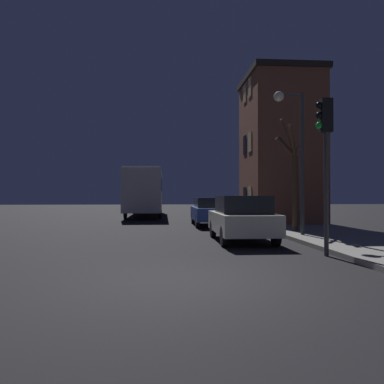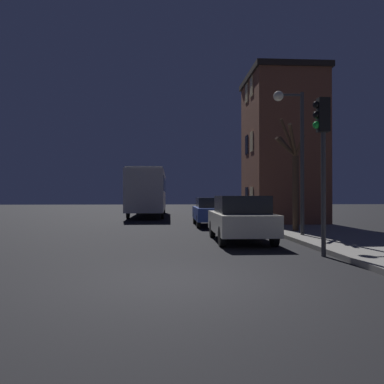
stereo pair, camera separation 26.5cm
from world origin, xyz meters
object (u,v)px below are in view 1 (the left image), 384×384
Objects in this scene: bus at (145,189)px; car_mid_lane at (211,211)px; streetlamp at (294,138)px; bare_tree at (293,176)px; traffic_light at (325,143)px; car_near_lane at (242,218)px.

car_mid_lane is (3.93, -9.79, -1.29)m from bus.
bare_tree is (0.51, 1.54, -1.34)m from streetlamp.
streetlamp is 7.12m from car_mid_lane.
bare_tree is 1.07× the size of car_mid_lane.
car_mid_lane is at bearing 111.72° from streetlamp.
traffic_light is 20.68m from bus.
streetlamp is 3.73m from car_near_lane.
streetlamp is 17.10m from bus.
bare_tree reaches higher than car_near_lane.
bus is at bearing 115.63° from bare_tree.
bus is at bearing 111.82° from streetlamp.
car_near_lane is at bearing -138.76° from bare_tree.
bus is 2.64× the size of car_mid_lane.
bus is at bearing 111.88° from car_mid_lane.
car_mid_lane is at bearing 100.12° from traffic_light.
car_mid_lane is at bearing 91.92° from car_near_lane.
car_mid_lane is at bearing -68.12° from bus.
traffic_light is 10.46m from car_mid_lane.
bare_tree is 1.14× the size of car_near_lane.
car_near_lane is at bearing -159.63° from streetlamp.
traffic_light reaches higher than bus.
bare_tree is 0.40× the size of bus.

